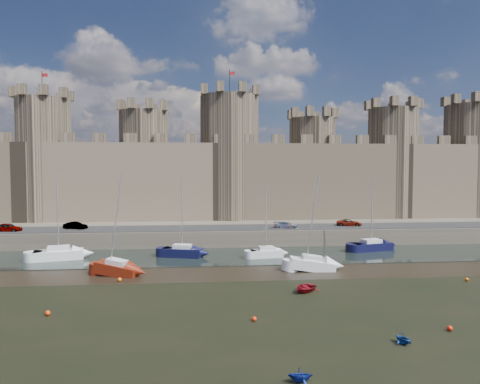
{
  "coord_description": "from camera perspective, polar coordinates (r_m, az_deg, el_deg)",
  "views": [
    {
      "loc": [
        -3.31,
        -33.05,
        11.72
      ],
      "look_at": [
        1.64,
        22.0,
        8.82
      ],
      "focal_mm": 32.0,
      "sensor_mm": 36.0,
      "label": 1
    }
  ],
  "objects": [
    {
      "name": "sailboat_4",
      "position": [
        49.92,
        -16.09,
        -9.74
      ],
      "size": [
        5.18,
        3.37,
        11.3
      ],
      "rotation": [
        0.0,
        0.0,
        -0.34
      ],
      "color": "maroon",
      "rests_on": "ground"
    },
    {
      "name": "dinghy_4",
      "position": [
        42.47,
        8.71,
        -12.61
      ],
      "size": [
        3.68,
        3.71,
        0.63
      ],
      "primitive_type": "imported",
      "rotation": [
        1.57,
        0.0,
        5.52
      ],
      "color": "maroon",
      "rests_on": "ground"
    },
    {
      "name": "sailboat_1",
      "position": [
        58.09,
        -7.71,
        -7.83
      ],
      "size": [
        5.63,
        3.36,
        10.58
      ],
      "rotation": [
        0.0,
        0.0,
        -0.27
      ],
      "color": "black",
      "rests_on": "ground"
    },
    {
      "name": "car_2",
      "position": [
        67.51,
        6.16,
        -4.39
      ],
      "size": [
        4.01,
        2.29,
        1.1
      ],
      "primitive_type": "imported",
      "rotation": [
        0.0,
        0.0,
        1.36
      ],
      "color": "gray",
      "rests_on": "quay"
    },
    {
      "name": "sailboat_5",
      "position": [
        51.05,
        9.62,
        -9.41
      ],
      "size": [
        5.28,
        2.38,
        11.11
      ],
      "rotation": [
        0.0,
        0.0,
        -0.07
      ],
      "color": "white",
      "rests_on": "ground"
    },
    {
      "name": "buoy_0",
      "position": [
        38.83,
        -24.25,
        -14.5
      ],
      "size": [
        0.43,
        0.43,
        0.43
      ],
      "primitive_type": "sphere",
      "color": "#EE370A",
      "rests_on": "ground"
    },
    {
      "name": "sailboat_2",
      "position": [
        57.32,
        3.5,
        -8.02
      ],
      "size": [
        4.49,
        2.2,
        9.32
      ],
      "rotation": [
        0.0,
        0.0,
        0.12
      ],
      "color": "white",
      "rests_on": "ground"
    },
    {
      "name": "castle",
      "position": [
        81.1,
        -3.25,
        2.96
      ],
      "size": [
        108.5,
        11.0,
        29.0
      ],
      "color": "#42382B",
      "rests_on": "quay"
    },
    {
      "name": "buoy_3",
      "position": [
        51.57,
        28.0,
        -10.26
      ],
      "size": [
        0.39,
        0.39,
        0.39
      ],
      "primitive_type": "sphere",
      "color": "#F15D0A",
      "rests_on": "ground"
    },
    {
      "name": "road",
      "position": [
        67.76,
        -2.3,
        -4.78
      ],
      "size": [
        160.0,
        7.0,
        0.1
      ],
      "primitive_type": "cube",
      "color": "black",
      "rests_on": "quay"
    },
    {
      "name": "dinghy_1",
      "position": [
        25.79,
        8.04,
        -23.1
      ],
      "size": [
        1.62,
        1.45,
        0.76
      ],
      "primitive_type": "imported",
      "rotation": [
        1.57,
        0.0,
        1.73
      ],
      "color": "navy",
      "rests_on": "ground"
    },
    {
      "name": "car_1",
      "position": [
        70.66,
        -21.1,
        -4.21
      ],
      "size": [
        3.82,
        2.3,
        1.19
      ],
      "primitive_type": "imported",
      "rotation": [
        0.0,
        0.0,
        1.26
      ],
      "color": "gray",
      "rests_on": "quay"
    },
    {
      "name": "ground",
      "position": [
        35.22,
        0.57,
        -16.43
      ],
      "size": [
        160.0,
        160.0,
        0.0
      ],
      "primitive_type": "plane",
      "color": "black",
      "rests_on": "ground"
    },
    {
      "name": "car_3",
      "position": [
        71.89,
        14.35,
        -4.01
      ],
      "size": [
        4.33,
        2.7,
        1.12
      ],
      "primitive_type": "imported",
      "rotation": [
        0.0,
        0.0,
        1.35
      ],
      "color": "gray",
      "rests_on": "quay"
    },
    {
      "name": "car_0",
      "position": [
        72.26,
        -28.53,
        -4.17
      ],
      "size": [
        4.03,
        2.0,
        1.32
      ],
      "primitive_type": "imported",
      "rotation": [
        0.0,
        0.0,
        1.45
      ],
      "color": "gray",
      "rests_on": "quay"
    },
    {
      "name": "dinghy_5",
      "position": [
        32.26,
        20.92,
        -17.79
      ],
      "size": [
        1.59,
        1.72,
        0.75
      ],
      "primitive_type": "imported",
      "rotation": [
        1.57,
        0.0,
        0.31
      ],
      "color": "navy",
      "rests_on": "ground"
    },
    {
      "name": "buoy_4",
      "position": [
        34.45,
        1.9,
        -16.54
      ],
      "size": [
        0.38,
        0.38,
        0.38
      ],
      "primitive_type": "sphere",
      "color": "red",
      "rests_on": "ground"
    },
    {
      "name": "sailboat_0",
      "position": [
        60.56,
        -23.02,
        -7.57
      ],
      "size": [
        6.39,
        3.75,
        11.22
      ],
      "rotation": [
        0.0,
        0.0,
        0.25
      ],
      "color": "white",
      "rests_on": "ground"
    },
    {
      "name": "buoy_2",
      "position": [
        35.93,
        26.17,
        -16.0
      ],
      "size": [
        0.4,
        0.4,
        0.4
      ],
      "primitive_type": "sphere",
      "color": "red",
      "rests_on": "ground"
    },
    {
      "name": "water_channel",
      "position": [
        58.33,
        -1.8,
        -8.55
      ],
      "size": [
        160.0,
        12.0,
        0.08
      ],
      "primitive_type": "cube",
      "color": "black",
      "rests_on": "ground"
    },
    {
      "name": "seaweed_patch",
      "position": [
        29.66,
        1.79,
        -20.25
      ],
      "size": [
        70.0,
        34.0,
        0.01
      ],
      "primitive_type": "cube",
      "color": "black",
      "rests_on": "ground"
    },
    {
      "name": "quay",
      "position": [
        93.7,
        -3.09,
        -3.42
      ],
      "size": [
        160.0,
        60.0,
        2.5
      ],
      "primitive_type": "cube",
      "color": "#4C443A",
      "rests_on": "ground"
    },
    {
      "name": "buoy_1",
      "position": [
        47.29,
        -15.75,
        -11.19
      ],
      "size": [
        0.43,
        0.43,
        0.43
      ],
      "primitive_type": "sphere",
      "color": "#EC5B0A",
      "rests_on": "ground"
    },
    {
      "name": "sailboat_3",
      "position": [
        64.84,
        17.13,
        -6.83
      ],
      "size": [
        6.27,
        3.55,
        10.35
      ],
      "rotation": [
        0.0,
        0.0,
        0.22
      ],
      "color": "black",
      "rests_on": "ground"
    }
  ]
}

